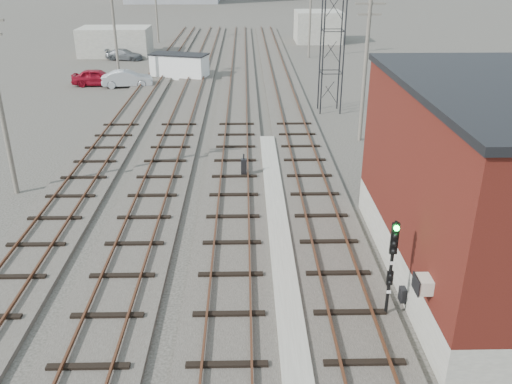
{
  "coord_description": "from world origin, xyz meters",
  "views": [
    {
      "loc": [
        -0.92,
        -5.3,
        11.16
      ],
      "look_at": [
        -0.49,
        14.88,
        2.2
      ],
      "focal_mm": 38.0,
      "sensor_mm": 36.0,
      "label": 1
    }
  ],
  "objects_px": {
    "switch_stand": "(244,168)",
    "car_silver": "(127,79)",
    "car_red": "(97,77)",
    "site_trailer": "(179,66)",
    "car_grey": "(124,55)",
    "signal_mast": "(391,265)"
  },
  "relations": [
    {
      "from": "switch_stand",
      "to": "car_silver",
      "type": "distance_m",
      "value": 24.3
    },
    {
      "from": "switch_stand",
      "to": "car_red",
      "type": "xyz_separation_m",
      "value": [
        -13.35,
        22.48,
        0.14
      ]
    },
    {
      "from": "car_red",
      "to": "car_silver",
      "type": "height_order",
      "value": "car_red"
    },
    {
      "from": "car_red",
      "to": "switch_stand",
      "type": "bearing_deg",
      "value": -149.49
    },
    {
      "from": "site_trailer",
      "to": "car_silver",
      "type": "relative_size",
      "value": 1.32
    },
    {
      "from": "car_grey",
      "to": "switch_stand",
      "type": "bearing_deg",
      "value": -147.98
    },
    {
      "from": "signal_mast",
      "to": "car_red",
      "type": "relative_size",
      "value": 0.82
    },
    {
      "from": "site_trailer",
      "to": "car_red",
      "type": "height_order",
      "value": "site_trailer"
    },
    {
      "from": "signal_mast",
      "to": "car_silver",
      "type": "relative_size",
      "value": 0.81
    },
    {
      "from": "car_grey",
      "to": "car_silver",
      "type": "bearing_deg",
      "value": -156.26
    },
    {
      "from": "switch_stand",
      "to": "car_red",
      "type": "height_order",
      "value": "car_red"
    },
    {
      "from": "signal_mast",
      "to": "car_grey",
      "type": "relative_size",
      "value": 0.87
    },
    {
      "from": "switch_stand",
      "to": "car_grey",
      "type": "distance_m",
      "value": 37.79
    },
    {
      "from": "car_silver",
      "to": "signal_mast",
      "type": "bearing_deg",
      "value": -163.48
    },
    {
      "from": "car_red",
      "to": "car_grey",
      "type": "relative_size",
      "value": 1.07
    },
    {
      "from": "signal_mast",
      "to": "car_red",
      "type": "xyz_separation_m",
      "value": [
        -18.05,
        34.8,
        -1.31
      ]
    },
    {
      "from": "switch_stand",
      "to": "site_trailer",
      "type": "xyz_separation_m",
      "value": [
        -6.18,
        25.68,
        0.55
      ]
    },
    {
      "from": "signal_mast",
      "to": "switch_stand",
      "type": "xyz_separation_m",
      "value": [
        -4.7,
        12.31,
        -1.45
      ]
    },
    {
      "from": "switch_stand",
      "to": "car_grey",
      "type": "bearing_deg",
      "value": 109.4
    },
    {
      "from": "site_trailer",
      "to": "car_grey",
      "type": "relative_size",
      "value": 1.43
    },
    {
      "from": "car_red",
      "to": "car_grey",
      "type": "distance_m",
      "value": 12.82
    },
    {
      "from": "site_trailer",
      "to": "car_silver",
      "type": "height_order",
      "value": "site_trailer"
    }
  ]
}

